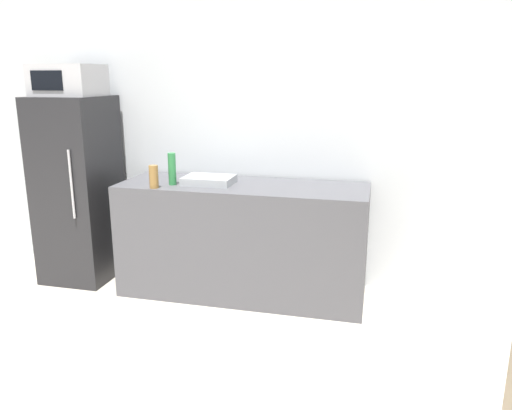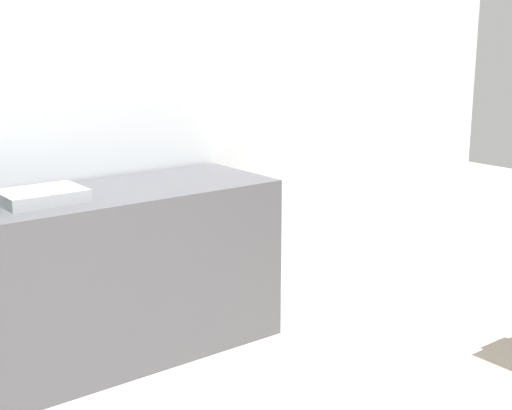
{
  "view_description": "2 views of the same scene",
  "coord_description": "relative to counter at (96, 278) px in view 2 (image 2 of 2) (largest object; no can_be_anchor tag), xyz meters",
  "views": [
    {
      "loc": [
        1.38,
        -0.82,
        1.74
      ],
      "look_at": [
        0.72,
        1.89,
        1.02
      ],
      "focal_mm": 35.0,
      "sensor_mm": 36.0,
      "label": 1
    },
    {
      "loc": [
        -1.12,
        -0.43,
        1.7
      ],
      "look_at": [
        0.95,
        2.27,
        0.88
      ],
      "focal_mm": 50.0,
      "sensor_mm": 36.0,
      "label": 2
    }
  ],
  "objects": [
    {
      "name": "sink_basin",
      "position": [
        -0.27,
        -0.03,
        0.49
      ],
      "size": [
        0.39,
        0.29,
        0.06
      ],
      "primitive_type": "cube",
      "color": "#9EA3A8",
      "rests_on": "counter"
    },
    {
      "name": "counter",
      "position": [
        0.0,
        0.0,
        0.0
      ],
      "size": [
        1.96,
        0.67,
        0.91
      ],
      "primitive_type": "cube",
      "color": "#4C4C51",
      "rests_on": "ground_plane"
    }
  ]
}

